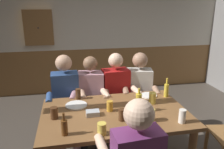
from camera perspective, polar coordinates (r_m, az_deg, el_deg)
back_wall_upper at (r=4.86m, az=-6.10°, el=15.77°), size 5.83×0.12×1.57m
back_wall_wainscot at (r=5.06m, az=-5.64°, el=1.26°), size 5.83×0.12×0.96m
dining_table at (r=2.50m, az=0.79°, el=-11.76°), size 1.58×0.99×0.77m
person_0 at (r=3.10m, az=-11.77°, el=-5.51°), size 0.51×0.53×1.26m
person_1 at (r=3.12m, az=-5.45°, el=-5.50°), size 0.55×0.59×1.22m
person_2 at (r=3.17m, az=1.31°, el=-4.81°), size 0.54×0.56×1.25m
person_3 at (r=3.26m, az=7.06°, el=-4.25°), size 0.55×0.59×1.24m
condiment_caddy at (r=2.37m, az=-4.97°, el=-9.84°), size 0.14×0.10×0.05m
plate_0 at (r=2.61m, az=-9.17°, el=-7.79°), size 0.25×0.25×0.01m
plate_1 at (r=2.88m, az=9.41°, el=-5.34°), size 0.21×0.21×0.01m
bottle_0 at (r=2.06m, az=-12.14°, el=-13.05°), size 0.06×0.06×0.22m
bottle_1 at (r=2.87m, az=13.80°, el=-3.85°), size 0.06×0.06×0.24m
bottle_2 at (r=2.42m, az=6.86°, el=-7.11°), size 0.06×0.06×0.27m
pint_glass_0 at (r=2.25m, az=2.58°, el=-10.29°), size 0.07×0.07×0.12m
pint_glass_1 at (r=2.27m, az=9.94°, el=-10.25°), size 0.08×0.08×0.13m
pint_glass_2 at (r=2.36m, az=-14.66°, el=-9.56°), size 0.08×0.08×0.12m
pint_glass_3 at (r=2.44m, az=-0.58°, el=-8.09°), size 0.07×0.07×0.12m
pint_glass_4 at (r=2.04m, az=-2.63°, el=-13.75°), size 0.08×0.08×0.11m
pint_glass_5 at (r=2.77m, az=-8.70°, el=-4.95°), size 0.06×0.06×0.13m
pint_glass_6 at (r=2.66m, az=10.36°, el=-5.97°), size 0.08×0.08×0.13m
pint_glass_7 at (r=2.31m, az=17.61°, el=-10.17°), size 0.07×0.07×0.14m
wall_dart_cabinet at (r=4.76m, az=-18.36°, el=11.37°), size 0.56×0.15×0.70m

